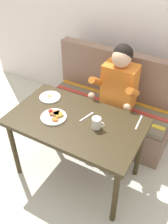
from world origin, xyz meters
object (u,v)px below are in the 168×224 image
at_px(plate_breakfast, 54,116).
at_px(table, 76,127).
at_px(fork, 87,117).
at_px(couch, 109,109).
at_px(coffee_mug, 97,123).
at_px(knife, 139,122).
at_px(plate_eggs, 50,97).
at_px(person, 117,91).

bearing_deg(plate_breakfast, table, 17.27).
bearing_deg(plate_breakfast, fork, 30.55).
relative_size(table, couch, 0.83).
relative_size(coffee_mug, knife, 0.59).
height_order(couch, coffee_mug, couch).
distance_m(couch, plate_eggs, 0.82).
bearing_deg(table, person, 77.24).
relative_size(plate_breakfast, coffee_mug, 1.98).
bearing_deg(plate_eggs, coffee_mug, -15.20).
distance_m(couch, knife, 0.82).
bearing_deg(table, couch, 90.00).
xyz_separation_m(plate_breakfast, coffee_mug, (0.39, 0.07, 0.04)).
relative_size(person, knife, 6.06).
bearing_deg(plate_breakfast, knife, 24.04).
bearing_deg(couch, fork, -84.85).
xyz_separation_m(plate_eggs, knife, (0.89, 0.08, -0.01)).
height_order(plate_breakfast, knife, plate_breakfast).
bearing_deg(plate_breakfast, coffee_mug, 9.68).
distance_m(plate_breakfast, coffee_mug, 0.40).
bearing_deg(fork, knife, 35.32).
bearing_deg(person, table, -102.76).
relative_size(couch, plate_breakfast, 6.17).
distance_m(table, coffee_mug, 0.24).
relative_size(plate_eggs, knife, 1.04).
bearing_deg(couch, coffee_mug, -75.09).
distance_m(plate_breakfast, knife, 0.75).
relative_size(plate_eggs, coffee_mug, 1.77).
bearing_deg(table, knife, 26.46).
bearing_deg(knife, table, -157.39).
relative_size(fork, knife, 0.85).
bearing_deg(person, plate_eggs, -141.67).
xyz_separation_m(couch, fork, (0.06, -0.68, 0.40)).
xyz_separation_m(table, coffee_mug, (0.20, 0.01, 0.13)).
distance_m(plate_breakfast, fork, 0.29).
bearing_deg(fork, coffee_mug, -14.59).
height_order(plate_eggs, fork, plate_eggs).
relative_size(table, plate_breakfast, 5.15).
relative_size(table, plate_eggs, 5.76).
distance_m(person, fork, 0.51).
height_order(person, fork, person).
distance_m(couch, coffee_mug, 0.90).
bearing_deg(couch, plate_eggs, -123.74).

